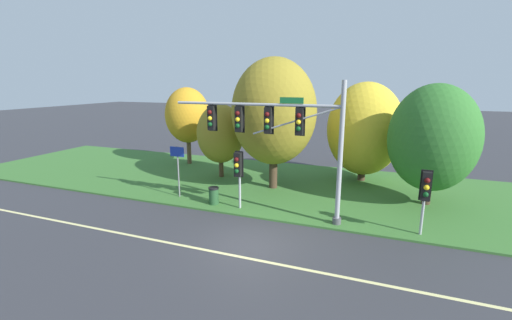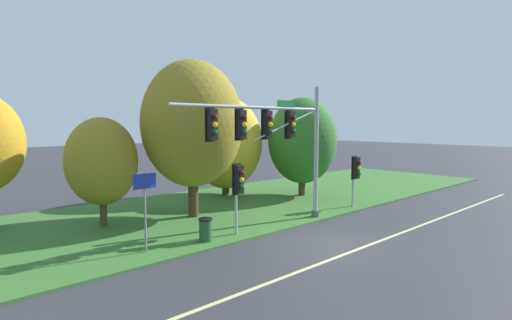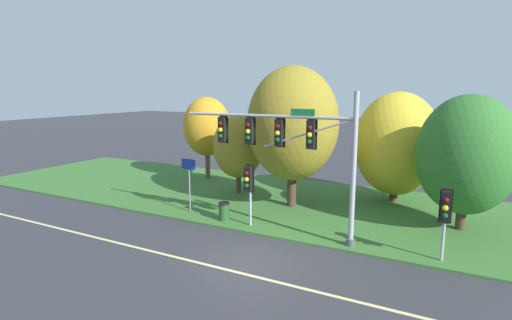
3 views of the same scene
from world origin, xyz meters
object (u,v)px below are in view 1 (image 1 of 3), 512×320
at_px(route_sign_post, 178,163).
at_px(tree_behind_signpost, 274,112).
at_px(tree_nearest_road, 187,115).
at_px(trash_bin, 214,196).
at_px(pedestrian_signal_near_kerb, 238,168).
at_px(tree_left_of_mast, 220,134).
at_px(traffic_signal_mast, 278,130).
at_px(tree_mid_verge, 365,129).
at_px(pedestrian_signal_further_along, 426,190).
at_px(tree_tall_centre, 433,138).

bearing_deg(route_sign_post, tree_behind_signpost, 38.87).
bearing_deg(tree_nearest_road, tree_behind_signpost, -23.91).
bearing_deg(trash_bin, route_sign_post, 171.67).
bearing_deg(route_sign_post, trash_bin, -8.33).
distance_m(pedestrian_signal_near_kerb, tree_left_of_mast, 6.49).
height_order(traffic_signal_mast, tree_mid_verge, traffic_signal_mast).
xyz_separation_m(route_sign_post, trash_bin, (2.42, -0.35, -1.52)).
bearing_deg(pedestrian_signal_further_along, tree_nearest_road, 154.11).
xyz_separation_m(tree_behind_signpost, tree_tall_centre, (8.63, 0.21, -1.11)).
height_order(tree_behind_signpost, tree_tall_centre, tree_behind_signpost).
bearing_deg(pedestrian_signal_near_kerb, tree_mid_verge, 55.05).
distance_m(traffic_signal_mast, route_sign_post, 6.55).
height_order(tree_behind_signpost, tree_mid_verge, tree_behind_signpost).
relative_size(route_sign_post, tree_tall_centre, 0.46).
height_order(traffic_signal_mast, tree_left_of_mast, traffic_signal_mast).
xyz_separation_m(traffic_signal_mast, tree_mid_verge, (3.37, 7.96, -0.81)).
bearing_deg(tree_mid_verge, pedestrian_signal_further_along, -68.95).
bearing_deg(tree_mid_verge, tree_tall_centre, -43.90).
height_order(tree_behind_signpost, trash_bin, tree_behind_signpost).
relative_size(pedestrian_signal_further_along, tree_nearest_road, 0.48).
relative_size(pedestrian_signal_near_kerb, tree_nearest_road, 0.50).
relative_size(traffic_signal_mast, tree_mid_verge, 1.32).
xyz_separation_m(pedestrian_signal_near_kerb, tree_left_of_mast, (-3.67, 5.29, 0.80)).
distance_m(pedestrian_signal_further_along, tree_mid_verge, 8.65).
distance_m(tree_behind_signpost, tree_mid_verge, 6.35).
distance_m(traffic_signal_mast, tree_nearest_road, 12.77).
xyz_separation_m(tree_behind_signpost, trash_bin, (-2.05, -3.96, -4.23)).
relative_size(pedestrian_signal_further_along, route_sign_post, 0.98).
distance_m(tree_nearest_road, tree_behind_signpost, 9.16).
relative_size(tree_mid_verge, trash_bin, 6.96).
height_order(pedestrian_signal_further_along, tree_nearest_road, tree_nearest_road).
xyz_separation_m(pedestrian_signal_further_along, tree_left_of_mast, (-12.24, 5.39, 0.93)).
height_order(tree_nearest_road, tree_tall_centre, tree_tall_centre).
relative_size(traffic_signal_mast, tree_behind_signpost, 1.08).
height_order(route_sign_post, tree_behind_signpost, tree_behind_signpost).
xyz_separation_m(route_sign_post, tree_tall_centre, (13.11, 3.82, 1.60)).
bearing_deg(trash_bin, tree_tall_centre, 21.32).
distance_m(pedestrian_signal_near_kerb, tree_behind_signpost, 4.89).
relative_size(pedestrian_signal_near_kerb, pedestrian_signal_further_along, 1.05).
bearing_deg(trash_bin, traffic_signal_mast, -4.70).
relative_size(tree_nearest_road, trash_bin, 6.50).
height_order(tree_nearest_road, tree_mid_verge, tree_mid_verge).
bearing_deg(tree_behind_signpost, route_sign_post, -141.13).
bearing_deg(tree_tall_centre, traffic_signal_mast, -147.42).
bearing_deg(traffic_signal_mast, route_sign_post, 173.86).
bearing_deg(tree_mid_verge, tree_nearest_road, -179.99).
distance_m(pedestrian_signal_further_along, trash_bin, 10.26).
distance_m(pedestrian_signal_further_along, route_sign_post, 12.56).
distance_m(traffic_signal_mast, tree_behind_signpost, 4.59).
bearing_deg(tree_behind_signpost, tree_mid_verge, 36.46).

